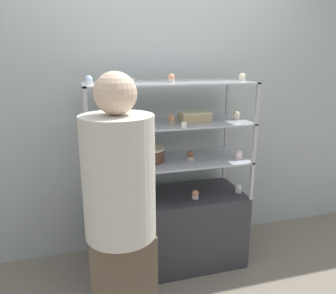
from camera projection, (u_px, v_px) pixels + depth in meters
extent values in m
plane|color=gray|center=(168.00, 262.00, 2.80)|extent=(20.00, 20.00, 0.00)
cube|color=#A8B2AD|center=(155.00, 105.00, 2.83)|extent=(8.00, 0.05, 2.60)
cube|color=#333338|center=(168.00, 230.00, 2.72)|extent=(1.24, 0.51, 0.62)
cube|color=#B7B7BC|center=(88.00, 175.00, 2.67)|extent=(0.02, 0.02, 0.30)
cube|color=#B7B7BC|center=(224.00, 162.00, 2.99)|extent=(0.02, 0.02, 0.30)
cube|color=#B7B7BC|center=(92.00, 199.00, 2.21)|extent=(0.02, 0.02, 0.30)
cube|color=#B7B7BC|center=(252.00, 181.00, 2.53)|extent=(0.02, 0.02, 0.30)
cube|color=#B7BCC6|center=(168.00, 161.00, 2.56)|extent=(1.24, 0.51, 0.01)
cube|color=#B7B7BC|center=(86.00, 139.00, 2.59)|extent=(0.02, 0.02, 0.30)
cube|color=#B7B7BC|center=(226.00, 130.00, 2.91)|extent=(0.02, 0.02, 0.30)
cube|color=#B7B7BC|center=(89.00, 156.00, 2.14)|extent=(0.02, 0.02, 0.30)
cube|color=#B7B7BC|center=(254.00, 144.00, 2.46)|extent=(0.02, 0.02, 0.30)
cube|color=#B7BCC6|center=(168.00, 123.00, 2.48)|extent=(1.24, 0.51, 0.01)
cube|color=#B7B7BC|center=(83.00, 101.00, 2.51)|extent=(0.02, 0.02, 0.30)
cube|color=#B7B7BC|center=(228.00, 96.00, 2.83)|extent=(0.02, 0.02, 0.30)
cube|color=#B7B7BC|center=(86.00, 111.00, 2.06)|extent=(0.02, 0.02, 0.30)
cube|color=#B7B7BC|center=(257.00, 104.00, 2.38)|extent=(0.02, 0.02, 0.30)
cube|color=#B7BCC6|center=(168.00, 83.00, 2.40)|extent=(1.24, 0.51, 0.01)
cylinder|color=brown|center=(151.00, 156.00, 2.51)|extent=(0.20, 0.20, 0.09)
cylinder|color=#F4EAB2|center=(151.00, 149.00, 2.50)|extent=(0.21, 0.21, 0.02)
cube|color=#DBBC84|center=(195.00, 117.00, 2.52)|extent=(0.23, 0.14, 0.06)
cube|color=#F4EAB2|center=(195.00, 112.00, 2.51)|extent=(0.23, 0.15, 0.01)
cylinder|color=#CCB28C|center=(100.00, 208.00, 2.38)|extent=(0.05, 0.05, 0.03)
sphere|color=#E5996B|center=(100.00, 205.00, 2.38)|extent=(0.06, 0.06, 0.06)
cylinder|color=beige|center=(146.00, 201.00, 2.50)|extent=(0.05, 0.05, 0.03)
sphere|color=#E5996B|center=(146.00, 198.00, 2.49)|extent=(0.06, 0.06, 0.06)
cylinder|color=white|center=(195.00, 197.00, 2.58)|extent=(0.05, 0.05, 0.03)
sphere|color=#E5996B|center=(195.00, 193.00, 2.58)|extent=(0.06, 0.06, 0.06)
cylinder|color=beige|center=(238.00, 191.00, 2.70)|extent=(0.05, 0.05, 0.03)
sphere|color=white|center=(238.00, 188.00, 2.69)|extent=(0.06, 0.06, 0.06)
cube|color=white|center=(153.00, 208.00, 2.37)|extent=(0.04, 0.00, 0.04)
cylinder|color=white|center=(95.00, 170.00, 2.29)|extent=(0.06, 0.06, 0.03)
sphere|color=#8C5B42|center=(95.00, 166.00, 2.28)|extent=(0.06, 0.06, 0.06)
cylinder|color=beige|center=(190.00, 158.00, 2.56)|extent=(0.06, 0.06, 0.03)
sphere|color=#8C5B42|center=(190.00, 154.00, 2.56)|extent=(0.06, 0.06, 0.06)
cylinder|color=beige|center=(238.00, 157.00, 2.59)|extent=(0.06, 0.06, 0.03)
sphere|color=silver|center=(238.00, 154.00, 2.58)|extent=(0.06, 0.06, 0.06)
cube|color=white|center=(138.00, 170.00, 2.26)|extent=(0.04, 0.00, 0.04)
cylinder|color=#CCB28C|center=(91.00, 127.00, 2.26)|extent=(0.05, 0.05, 0.02)
sphere|color=white|center=(91.00, 123.00, 2.25)|extent=(0.06, 0.06, 0.06)
cylinder|color=#CCB28C|center=(171.00, 122.00, 2.41)|extent=(0.05, 0.05, 0.02)
sphere|color=#E5996B|center=(171.00, 119.00, 2.41)|extent=(0.06, 0.06, 0.06)
cylinder|color=beige|center=(236.00, 118.00, 2.58)|extent=(0.05, 0.05, 0.02)
sphere|color=#F4EAB2|center=(236.00, 115.00, 2.58)|extent=(0.06, 0.06, 0.06)
cube|color=white|center=(184.00, 125.00, 2.27)|extent=(0.04, 0.00, 0.04)
cylinder|color=white|center=(89.00, 83.00, 2.14)|extent=(0.05, 0.05, 0.02)
sphere|color=silver|center=(89.00, 79.00, 2.14)|extent=(0.05, 0.05, 0.05)
cylinder|color=beige|center=(171.00, 81.00, 2.37)|extent=(0.05, 0.05, 0.02)
sphere|color=#E5996B|center=(171.00, 77.00, 2.36)|extent=(0.05, 0.05, 0.05)
cylinder|color=white|center=(242.00, 79.00, 2.49)|extent=(0.05, 0.05, 0.02)
sphere|color=#F4EAB2|center=(242.00, 76.00, 2.49)|extent=(0.05, 0.05, 0.05)
cube|color=white|center=(132.00, 82.00, 2.10)|extent=(0.04, 0.00, 0.04)
torus|color=brown|center=(121.00, 81.00, 2.32)|extent=(0.12, 0.12, 0.03)
cube|color=brown|center=(124.00, 292.00, 1.90)|extent=(0.36, 0.20, 0.76)
cylinder|color=beige|center=(119.00, 178.00, 1.71)|extent=(0.38, 0.38, 0.66)
sphere|color=beige|center=(115.00, 93.00, 1.59)|extent=(0.21, 0.21, 0.21)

